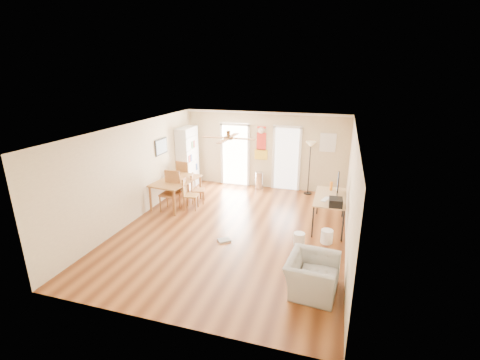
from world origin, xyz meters
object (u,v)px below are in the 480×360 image
(dining_chair_right_b, at_px, (191,194))
(printer, at_px, (336,202))
(torchiere_lamp, at_px, (309,168))
(wastebasket_b, at_px, (327,236))
(armchair, at_px, (312,275))
(wastebasket_a, at_px, (299,239))
(dining_chair_far, at_px, (186,177))
(trash_can, at_px, (259,180))
(dining_table, at_px, (177,192))
(dining_chair_near, at_px, (170,192))
(bookshelf, at_px, (188,158))
(dining_chair_right_a, at_px, (198,189))
(computer_desk, at_px, (329,212))

(dining_chair_right_b, relative_size, printer, 2.60)
(torchiere_lamp, relative_size, wastebasket_b, 5.37)
(armchair, bearing_deg, wastebasket_a, 20.35)
(dining_chair_far, relative_size, trash_can, 1.85)
(dining_table, xyz_separation_m, dining_chair_right_b, (0.55, -0.18, 0.08))
(dining_chair_near, distance_m, wastebasket_b, 4.52)
(dining_chair_right_b, relative_size, dining_chair_near, 0.82)
(torchiere_lamp, bearing_deg, dining_table, -150.34)
(bookshelf, distance_m, dining_chair_right_a, 1.68)
(dining_chair_right_a, distance_m, dining_chair_near, 0.97)
(wastebasket_a, bearing_deg, dining_chair_right_a, 151.98)
(dining_chair_right_b, bearing_deg, bookshelf, 16.68)
(bookshelf, xyz_separation_m, dining_chair_right_b, (0.92, -1.79, -0.57))
(dining_chair_right_a, height_order, armchair, dining_chair_right_a)
(dining_chair_right_a, distance_m, printer, 4.24)
(dining_table, height_order, armchair, dining_table)
(bookshelf, bearing_deg, dining_chair_near, -89.04)
(computer_desk, height_order, wastebasket_b, computer_desk)
(dining_chair_right_a, distance_m, armchair, 5.07)
(dining_table, bearing_deg, printer, -9.96)
(dining_chair_right_b, xyz_separation_m, printer, (4.05, -0.63, 0.45))
(dining_chair_right_a, distance_m, torchiere_lamp, 3.63)
(dining_chair_right_a, bearing_deg, dining_table, 104.32)
(dining_chair_right_a, bearing_deg, dining_chair_far, 27.85)
(bookshelf, bearing_deg, dining_chair_right_a, -63.87)
(wastebasket_b, bearing_deg, printer, 67.69)
(trash_can, relative_size, wastebasket_a, 1.98)
(dining_table, relative_size, wastebasket_a, 5.18)
(dining_table, relative_size, dining_chair_far, 1.42)
(dining_table, bearing_deg, computer_desk, -2.73)
(dining_chair_right_b, xyz_separation_m, dining_chair_near, (-0.53, -0.29, 0.10))
(dining_chair_far, bearing_deg, armchair, 144.83)
(trash_can, relative_size, wastebasket_b, 1.83)
(dining_chair_right_b, bearing_deg, computer_desk, -101.11)
(dining_chair_far, distance_m, printer, 5.15)
(dining_chair_near, relative_size, trash_can, 1.91)
(dining_table, height_order, dining_chair_far, dining_chair_far)
(dining_chair_far, relative_size, computer_desk, 0.71)
(dining_chair_right_a, xyz_separation_m, printer, (4.05, -1.15, 0.47))
(trash_can, relative_size, torchiere_lamp, 0.34)
(wastebasket_a, xyz_separation_m, wastebasket_b, (0.61, 0.30, 0.01))
(bookshelf, height_order, dining_chair_right_a, bookshelf)
(armchair, bearing_deg, dining_chair_far, 52.79)
(dining_chair_right_b, distance_m, wastebasket_a, 3.55)
(dining_chair_right_b, distance_m, torchiere_lamp, 3.90)
(trash_can, height_order, armchair, armchair)
(dining_chair_far, relative_size, torchiere_lamp, 0.63)
(dining_chair_near, height_order, wastebasket_a, dining_chair_near)
(printer, height_order, wastebasket_b, printer)
(computer_desk, height_order, armchair, computer_desk)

